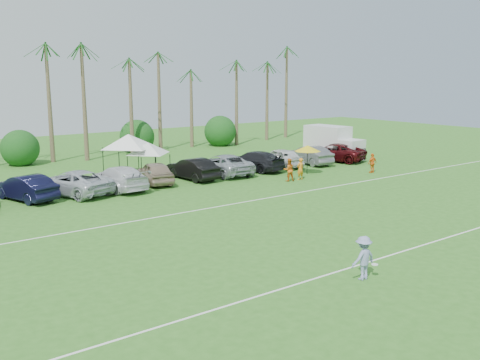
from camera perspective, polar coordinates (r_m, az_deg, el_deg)
ground at (r=23.42m, az=19.02°, el=-9.09°), size 120.00×120.00×0.00m
field_lines at (r=28.40m, az=5.59°, el=-4.98°), size 80.00×12.10×0.01m
palm_tree_4 at (r=52.17m, az=-20.95°, el=9.95°), size 2.40×2.40×8.90m
palm_tree_5 at (r=53.42m, az=-16.82°, el=11.15°), size 2.40×2.40×9.90m
palm_tree_6 at (r=54.95m, az=-12.87°, el=12.22°), size 2.40×2.40×10.90m
palm_tree_7 at (r=56.72m, az=-9.12°, el=13.17°), size 2.40×2.40×11.90m
palm_tree_8 at (r=59.18m, az=-4.68°, el=10.67°), size 2.40×2.40×8.90m
palm_tree_9 at (r=61.98m, az=-0.69°, el=11.53°), size 2.40×2.40×9.90m
palm_tree_10 at (r=65.06m, az=2.95°, el=12.25°), size 2.40×2.40×10.90m
palm_tree_11 at (r=67.70m, az=5.64°, el=12.88°), size 2.40×2.40×11.90m
bush_tree_1 at (r=52.97m, az=-22.91°, el=3.64°), size 4.00×4.00×4.00m
bush_tree_2 at (r=56.99m, az=-11.12°, el=4.76°), size 4.00×4.00×4.00m
bush_tree_3 at (r=61.94m, az=-2.73°, el=5.44°), size 4.00×4.00×4.00m
sideline_player_a at (r=41.10m, az=6.44°, el=1.18°), size 0.61×0.41×1.67m
sideline_player_b at (r=40.42m, az=5.23°, el=1.09°), size 1.02×0.92×1.74m
sideline_player_c at (r=45.09m, az=13.94°, el=1.76°), size 0.95×0.41×1.61m
box_truck at (r=52.65m, az=9.93°, el=4.12°), size 2.68×6.08×3.06m
canopy_tent_left at (r=43.27m, az=-11.84°, el=4.82°), size 4.77×4.77×3.86m
canopy_tent_right at (r=42.72m, az=-9.80°, el=3.96°), size 3.85×3.85×3.12m
market_umbrella at (r=43.31m, az=7.22°, el=3.37°), size 2.11×2.11×2.35m
frisbee_player at (r=21.50m, az=13.01°, el=-8.10°), size 1.21×0.68×1.75m
parked_car_1 at (r=36.74m, az=-21.93°, el=-0.75°), size 3.15×5.28×1.64m
parked_car_2 at (r=37.38m, az=-17.29°, el=-0.26°), size 4.39×6.46×1.64m
parked_car_3 at (r=38.26m, az=-12.85°, el=0.22°), size 2.68×5.81×1.64m
parked_car_4 at (r=39.92m, az=-9.06°, el=0.80°), size 2.97×5.14×1.64m
parked_car_5 at (r=41.17m, az=-5.10°, el=1.21°), size 2.05×5.09×1.64m
parked_car_6 at (r=43.02m, az=-1.78°, el=1.67°), size 3.02×6.05×1.64m
parked_car_7 at (r=44.81m, az=1.45°, el=2.05°), size 3.48×6.03×1.64m
parked_car_8 at (r=46.82m, az=4.34°, el=2.41°), size 2.20×4.92×1.64m
parked_car_9 at (r=48.56m, az=7.42°, el=2.66°), size 2.28×5.15×1.64m
parked_car_10 at (r=50.70m, az=9.95°, el=2.94°), size 4.51×6.48×1.64m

